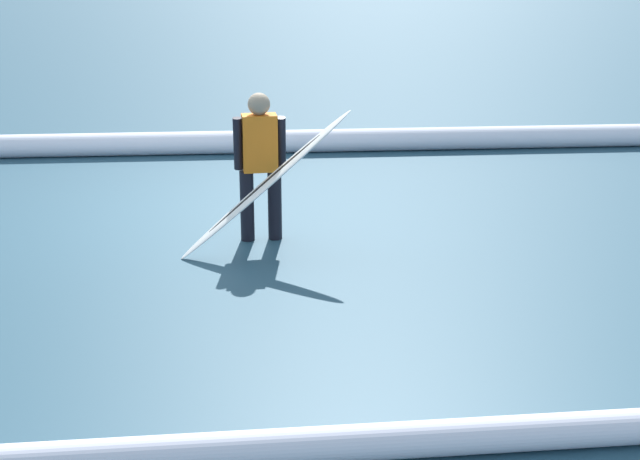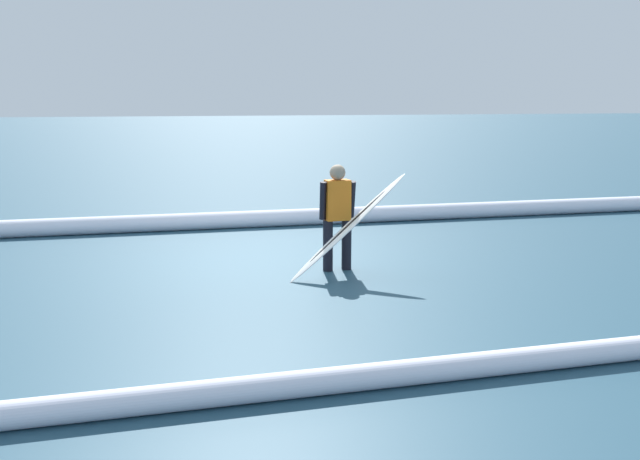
{
  "view_description": "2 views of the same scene",
  "coord_description": "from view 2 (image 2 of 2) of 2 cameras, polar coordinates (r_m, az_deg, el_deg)",
  "views": [
    {
      "loc": [
        -1.08,
        10.19,
        3.21
      ],
      "look_at": [
        -1.34,
        3.03,
        0.78
      ],
      "focal_mm": 53.71,
      "sensor_mm": 36.0,
      "label": 1
    },
    {
      "loc": [
        1.41,
        10.91,
        2.49
      ],
      "look_at": [
        -0.26,
        2.56,
        0.89
      ],
      "focal_mm": 41.35,
      "sensor_mm": 36.0,
      "label": 2
    }
  ],
  "objects": [
    {
      "name": "ground_plane",
      "position": [
        11.28,
        -3.85,
        -2.14
      ],
      "size": [
        135.31,
        135.31,
        0.0
      ],
      "primitive_type": "plane",
      "color": "#25495B"
    },
    {
      "name": "surfer",
      "position": [
        10.32,
        1.35,
        1.43
      ],
      "size": [
        0.52,
        0.25,
        1.5
      ],
      "rotation": [
        0.0,
        0.0,
        0.13
      ],
      "color": "black",
      "rests_on": "ground_plane"
    },
    {
      "name": "surfboard",
      "position": [
        9.93,
        2.21,
        0.22
      ],
      "size": [
        1.71,
        0.5,
        1.43
      ],
      "color": "white",
      "rests_on": "ground_plane"
    },
    {
      "name": "wave_crest_foreground",
      "position": [
        13.73,
        -7.6,
        0.75
      ],
      "size": [
        21.17,
        1.15,
        0.31
      ],
      "primitive_type": "cylinder",
      "rotation": [
        0.0,
        1.57,
        0.04
      ],
      "color": "white",
      "rests_on": "ground_plane"
    },
    {
      "name": "wave_crest_midground",
      "position": [
        6.1,
        -9.44,
        -12.48
      ],
      "size": [
        25.78,
        2.07,
        0.23
      ],
      "primitive_type": "cylinder",
      "rotation": [
        0.0,
        1.57,
        0.07
      ],
      "color": "white",
      "rests_on": "ground_plane"
    }
  ]
}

